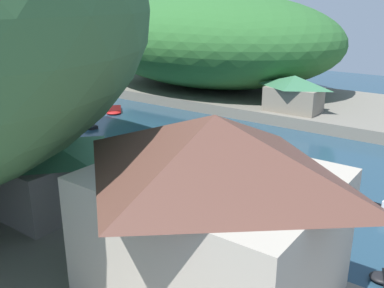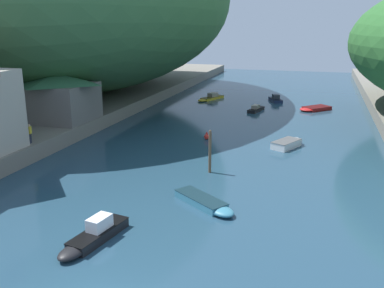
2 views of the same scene
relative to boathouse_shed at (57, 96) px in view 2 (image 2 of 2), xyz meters
name	(u,v)px [view 2 (image 2 of 2)]	position (x,y,z in m)	size (l,w,h in m)	color
water_surface	(236,136)	(18.33, 4.40, -4.05)	(130.00, 130.00, 0.00)	#234256
left_bank	(28,114)	(-7.37, 4.40, -3.31)	(22.00, 120.00, 1.48)	slate
boathouse_shed	(57,96)	(0.00, 0.00, 0.00)	(7.67, 6.81, 5.00)	slate
boat_far_right_bank	(257,109)	(18.53, 18.31, -3.78)	(2.04, 4.76, 0.86)	black
boat_white_cruiser	(210,98)	(10.36, 24.64, -3.75)	(3.37, 5.69, 0.98)	gold
boat_small_dinghy	(289,143)	(24.03, 1.82, -3.70)	(3.09, 4.18, 0.71)	white
boat_mid_channel	(207,203)	(20.03, -13.94, -3.79)	(4.89, 4.04, 0.52)	teal
boat_moored_right	(314,109)	(25.88, 20.72, -3.81)	(4.62, 4.70, 0.47)	red
boat_navy_launch	(275,99)	(20.03, 26.37, -3.72)	(2.78, 4.50, 1.07)	navy
boat_cabin_cruiser	(93,236)	(15.32, -20.23, -3.66)	(2.04, 5.23, 1.27)	black
mooring_post_fourth	(210,151)	(18.57, -7.46, -2.30)	(0.23, 0.23, 3.49)	brown
channel_buoy_near	(207,136)	(15.78, 2.07, -3.72)	(0.56, 0.56, 0.84)	red
person_on_quay	(30,132)	(2.91, -8.70, -1.59)	(0.29, 0.42, 1.69)	#282D3D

